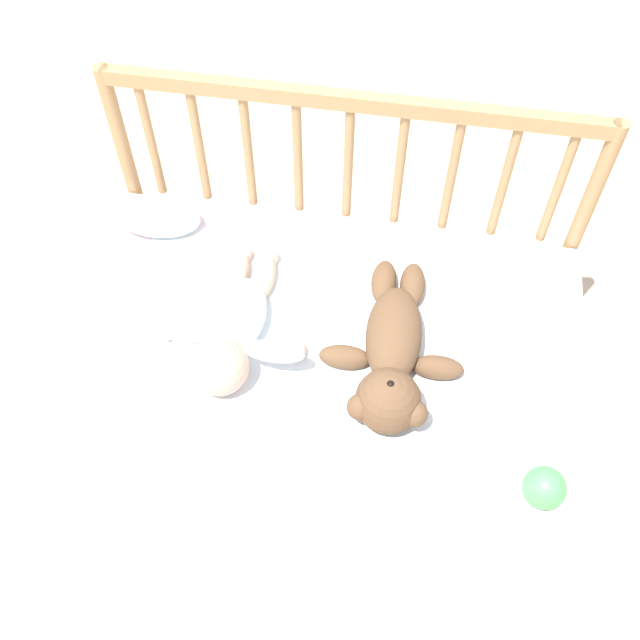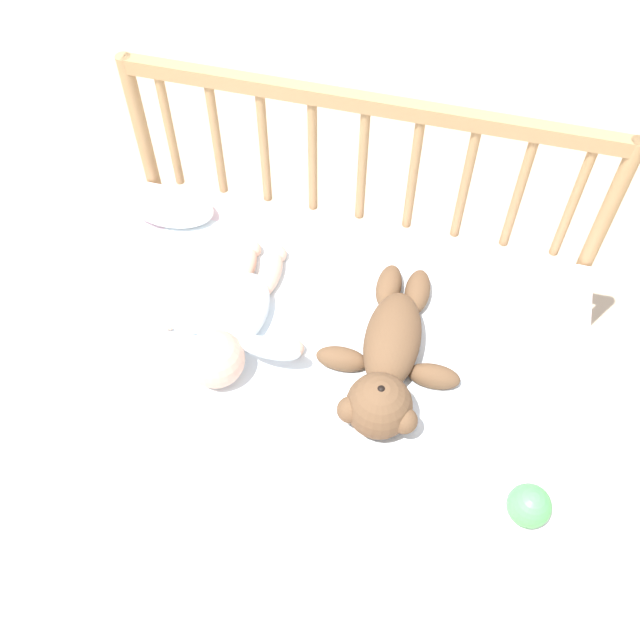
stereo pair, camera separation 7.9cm
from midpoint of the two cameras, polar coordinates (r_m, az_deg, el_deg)
ground_plane at (r=2.00m, az=1.16°, el=-9.43°), size 12.00×12.00×0.00m
crib_mattress at (r=1.78m, az=1.29°, el=-5.85°), size 1.15×0.72×0.49m
crib_rail at (r=1.74m, az=4.64°, el=10.71°), size 1.15×0.04×0.85m
blanket at (r=1.57m, az=1.01°, el=-1.32°), size 0.89×0.54×0.01m
teddy_bear at (r=1.48m, az=7.01°, el=-3.28°), size 0.31×0.46×0.14m
baby at (r=1.55m, az=-5.52°, el=-0.24°), size 0.34×0.42×0.12m
toy_ball at (r=1.41m, az=17.98°, el=-14.02°), size 0.08×0.08×0.08m
small_pillow at (r=1.82m, az=-10.56°, el=8.82°), size 0.22×0.13×0.06m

